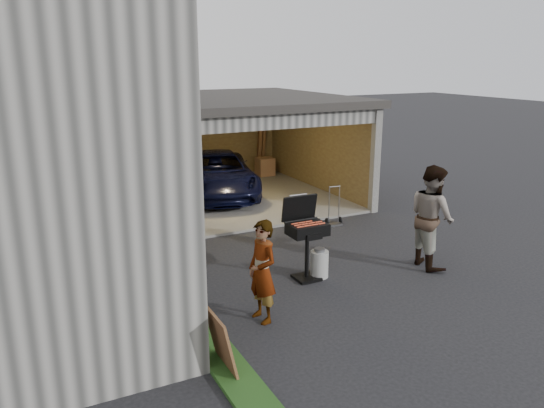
{
  "coord_description": "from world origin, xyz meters",
  "views": [
    {
      "loc": [
        -4.48,
        -7.22,
        3.94
      ],
      "look_at": [
        0.02,
        1.74,
        1.15
      ],
      "focal_mm": 35.0,
      "sensor_mm": 36.0,
      "label": 1
    }
  ],
  "objects_px": {
    "woman": "(262,272)",
    "man": "(432,216)",
    "propane_tank": "(319,264)",
    "plywood_panel": "(221,342)",
    "minivan": "(217,176)",
    "hand_truck": "(334,217)",
    "bbq_grill": "(306,232)"
  },
  "relations": [
    {
      "from": "bbq_grill",
      "to": "plywood_panel",
      "type": "height_order",
      "value": "bbq_grill"
    },
    {
      "from": "minivan",
      "to": "hand_truck",
      "type": "distance_m",
      "value": 4.13
    },
    {
      "from": "woman",
      "to": "plywood_panel",
      "type": "xyz_separation_m",
      "value": [
        -1.07,
        -1.0,
        -0.39
      ]
    },
    {
      "from": "man",
      "to": "hand_truck",
      "type": "bearing_deg",
      "value": 13.59
    },
    {
      "from": "man",
      "to": "bbq_grill",
      "type": "distance_m",
      "value": 2.52
    },
    {
      "from": "man",
      "to": "hand_truck",
      "type": "relative_size",
      "value": 2.08
    },
    {
      "from": "propane_tank",
      "to": "plywood_panel",
      "type": "bearing_deg",
      "value": -143.37
    },
    {
      "from": "bbq_grill",
      "to": "woman",
      "type": "bearing_deg",
      "value": -142.19
    },
    {
      "from": "bbq_grill",
      "to": "propane_tank",
      "type": "distance_m",
      "value": 0.7
    },
    {
      "from": "woman",
      "to": "bbq_grill",
      "type": "height_order",
      "value": "woman"
    },
    {
      "from": "woman",
      "to": "bbq_grill",
      "type": "xyz_separation_m",
      "value": [
        1.4,
        1.09,
        0.1
      ]
    },
    {
      "from": "plywood_panel",
      "to": "hand_truck",
      "type": "height_order",
      "value": "hand_truck"
    },
    {
      "from": "man",
      "to": "plywood_panel",
      "type": "height_order",
      "value": "man"
    },
    {
      "from": "propane_tank",
      "to": "plywood_panel",
      "type": "relative_size",
      "value": 0.6
    },
    {
      "from": "man",
      "to": "propane_tank",
      "type": "bearing_deg",
      "value": 88.11
    },
    {
      "from": "hand_truck",
      "to": "propane_tank",
      "type": "bearing_deg",
      "value": -120.42
    },
    {
      "from": "minivan",
      "to": "man",
      "type": "bearing_deg",
      "value": -61.24
    },
    {
      "from": "man",
      "to": "plywood_panel",
      "type": "distance_m",
      "value": 5.22
    },
    {
      "from": "man",
      "to": "bbq_grill",
      "type": "bearing_deg",
      "value": 88.11
    },
    {
      "from": "hand_truck",
      "to": "minivan",
      "type": "bearing_deg",
      "value": 120.2
    },
    {
      "from": "woman",
      "to": "hand_truck",
      "type": "bearing_deg",
      "value": 126.72
    },
    {
      "from": "minivan",
      "to": "hand_truck",
      "type": "bearing_deg",
      "value": -53.18
    },
    {
      "from": "woman",
      "to": "propane_tank",
      "type": "bearing_deg",
      "value": 114.13
    },
    {
      "from": "minivan",
      "to": "hand_truck",
      "type": "relative_size",
      "value": 4.61
    },
    {
      "from": "minivan",
      "to": "plywood_panel",
      "type": "distance_m",
      "value": 8.98
    },
    {
      "from": "minivan",
      "to": "woman",
      "type": "distance_m",
      "value": 7.69
    },
    {
      "from": "propane_tank",
      "to": "bbq_grill",
      "type": "bearing_deg",
      "value": 168.14
    },
    {
      "from": "propane_tank",
      "to": "plywood_panel",
      "type": "distance_m",
      "value": 3.41
    },
    {
      "from": "woman",
      "to": "bbq_grill",
      "type": "distance_m",
      "value": 1.77
    },
    {
      "from": "minivan",
      "to": "propane_tank",
      "type": "height_order",
      "value": "minivan"
    },
    {
      "from": "bbq_grill",
      "to": "hand_truck",
      "type": "relative_size",
      "value": 1.59
    },
    {
      "from": "woman",
      "to": "man",
      "type": "bearing_deg",
      "value": 90.6
    }
  ]
}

